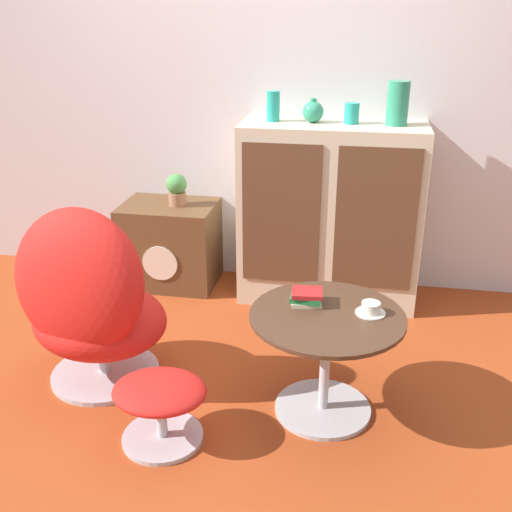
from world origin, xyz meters
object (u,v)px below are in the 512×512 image
vase_rightmost (398,103)px  book_stack (306,297)px  sideboard (330,214)px  vase_leftmost (273,106)px  tv_console (170,244)px  egg_chair (90,303)px  coffee_table (326,348)px  ottoman (160,399)px  vase_inner_left (313,112)px  teacup (371,309)px  potted_plant (177,189)px  vase_inner_right (352,113)px

vase_rightmost → book_stack: vase_rightmost is taller
sideboard → vase_leftmost: vase_leftmost is taller
tv_console → egg_chair: 1.17m
coffee_table → book_stack: bearing=138.7°
ottoman → vase_inner_left: 1.82m
ottoman → teacup: 0.95m
vase_inner_left → vase_leftmost: bearing=180.0°
vase_inner_left → coffee_table: bearing=-80.8°
potted_plant → vase_inner_right: bearing=-0.7°
tv_console → potted_plant: 0.38m
sideboard → vase_inner_left: vase_inner_left is taller
vase_leftmost → book_stack: 1.30m
vase_leftmost → teacup: 1.44m
teacup → book_stack: bearing=170.4°
sideboard → vase_inner_right: (0.09, 0.00, 0.59)m
vase_inner_left → ottoman: bearing=-107.0°
vase_rightmost → egg_chair: bearing=-139.7°
vase_inner_right → ottoman: bearing=-114.2°
tv_console → vase_inner_right: vase_inner_right is taller
ottoman → vase_leftmost: (0.23, 1.49, 0.96)m
egg_chair → vase_leftmost: 1.51m
egg_chair → vase_leftmost: size_ratio=5.42×
vase_rightmost → book_stack: 1.33m
coffee_table → teacup: (0.18, 0.04, 0.19)m
coffee_table → vase_rightmost: size_ratio=2.77×
teacup → vase_inner_right: bearing=97.6°
sideboard → vase_inner_right: bearing=2.4°
tv_console → ottoman: bearing=-74.0°
vase_inner_right → teacup: (0.15, -1.14, -0.62)m
book_stack → ottoman: bearing=-144.1°
egg_chair → potted_plant: 1.18m
tv_console → vase_leftmost: bearing=-1.0°
ottoman → coffee_table: (0.65, 0.31, 0.12)m
vase_inner_right → teacup: size_ratio=0.90×
ottoman → vase_inner_right: (0.67, 1.49, 0.93)m
egg_chair → vase_leftmost: vase_leftmost is taller
sideboard → egg_chair: bearing=-131.6°
vase_inner_left → vase_rightmost: bearing=0.0°
sideboard → vase_leftmost: 0.71m
tv_console → vase_inner_left: bearing=-0.7°
ottoman → vase_inner_right: bearing=65.8°
vase_inner_left → vase_rightmost: 0.46m
tv_console → vase_inner_right: (1.10, -0.01, 0.86)m
sideboard → coffee_table: sideboard is taller
vase_leftmost → tv_console: bearing=179.0°
tv_console → vase_rightmost: 1.63m
egg_chair → sideboard: bearing=48.4°
vase_inner_left → teacup: size_ratio=1.05×
coffee_table → book_stack: 0.24m
vase_leftmost → ottoman: bearing=-98.7°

